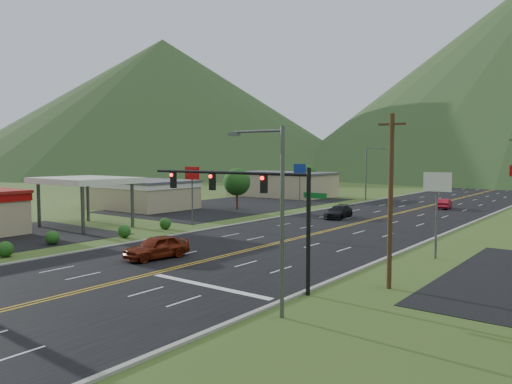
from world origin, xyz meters
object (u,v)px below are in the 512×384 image
Objects in this scene: streetlight_west at (368,170)px; car_red_near at (157,248)px; traffic_signal at (250,195)px; car_red_far at (445,204)px; car_dark_mid at (338,212)px; gas_canopy at (85,181)px; streetlight_east at (277,208)px.

car_red_near is at bearing -81.37° from streetlight_west.
car_red_far is at bearing 93.90° from traffic_signal.
car_dark_mid is at bearing 108.60° from traffic_signal.
car_red_near is 1.16× the size of car_red_far.
gas_canopy reaches higher than car_dark_mid.
gas_canopy is 48.71m from car_red_far.
streetlight_east is 0.90× the size of gas_canopy.
traffic_signal is 32.76m from car_dark_mid.
streetlight_east reaches higher than car_dark_mid.
car_red_near is 48.54m from car_red_far.
streetlight_west is 49.10m from gas_canopy.
car_red_far is (6.50, 48.10, -0.14)m from car_red_near.
car_red_near is at bearing 74.47° from car_red_far.
car_red_far is at bearing 90.99° from car_red_near.
gas_canopy is 1.90× the size of car_dark_mid.
streetlight_east is 54.32m from car_red_far.
streetlight_east reaches higher than car_red_near.
car_red_near is at bearing 171.73° from traffic_signal.
traffic_signal is at bearing 0.41° from car_red_near.
streetlight_east is at bearing -11.76° from car_red_near.
streetlight_east is at bearing 90.74° from car_red_far.
streetlight_east is 38.11m from car_dark_mid.
car_red_near is at bearing 159.56° from streetlight_east.
traffic_signal is at bearing -72.03° from streetlight_west.
car_red_near is (18.61, -6.57, -4.02)m from gas_canopy.
streetlight_east is at bearing -69.14° from streetlight_west.
gas_canopy is (-28.48, 8.00, -0.46)m from traffic_signal.
traffic_signal is 2.61× the size of car_red_near.
car_dark_mid is at bearing 61.81° from car_red_far.
car_red_near is 29.31m from car_dark_mid.
streetlight_east reaches higher than car_red_far.
traffic_signal is at bearing 86.06° from car_red_far.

